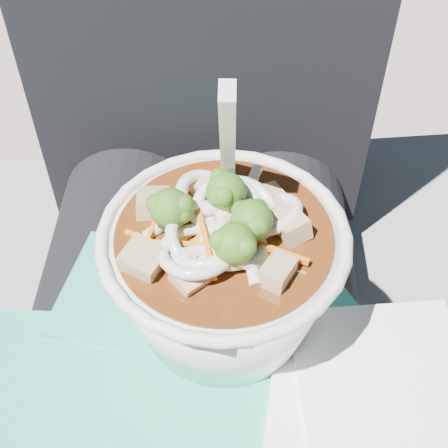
{
  "coord_description": "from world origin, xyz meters",
  "views": [
    {
      "loc": [
        0.03,
        -0.26,
        1.04
      ],
      "look_at": [
        0.03,
        0.02,
        0.73
      ],
      "focal_mm": 50.0,
      "sensor_mm": 36.0,
      "label": 1
    }
  ],
  "objects_px": {
    "lap": "(192,387)",
    "udon_bowl": "(224,265)",
    "plastic_bag": "(171,363)",
    "stone_ledge": "(207,393)",
    "person_body": "(197,286)"
  },
  "relations": [
    {
      "from": "lap",
      "to": "plastic_bag",
      "type": "bearing_deg",
      "value": -116.93
    },
    {
      "from": "stone_ledge",
      "to": "udon_bowl",
      "type": "bearing_deg",
      "value": -78.38
    },
    {
      "from": "lap",
      "to": "plastic_bag",
      "type": "xyz_separation_m",
      "value": [
        -0.01,
        -0.02,
        0.08
      ]
    },
    {
      "from": "stone_ledge",
      "to": "udon_bowl",
      "type": "height_order",
      "value": "udon_bowl"
    },
    {
      "from": "udon_bowl",
      "to": "plastic_bag",
      "type": "bearing_deg",
      "value": -133.83
    },
    {
      "from": "plastic_bag",
      "to": "udon_bowl",
      "type": "bearing_deg",
      "value": 46.17
    },
    {
      "from": "plastic_bag",
      "to": "stone_ledge",
      "type": "bearing_deg",
      "value": 86.16
    },
    {
      "from": "lap",
      "to": "person_body",
      "type": "bearing_deg",
      "value": 90.0
    },
    {
      "from": "stone_ledge",
      "to": "person_body",
      "type": "distance_m",
      "value": 0.33
    },
    {
      "from": "lap",
      "to": "udon_bowl",
      "type": "relative_size",
      "value": 2.26
    },
    {
      "from": "person_body",
      "to": "plastic_bag",
      "type": "distance_m",
      "value": 0.13
    },
    {
      "from": "stone_ledge",
      "to": "person_body",
      "type": "xyz_separation_m",
      "value": [
        0.0,
        -0.06,
        0.33
      ]
    },
    {
      "from": "stone_ledge",
      "to": "plastic_bag",
      "type": "xyz_separation_m",
      "value": [
        -0.01,
        -0.17,
        0.39
      ]
    },
    {
      "from": "udon_bowl",
      "to": "lap",
      "type": "bearing_deg",
      "value": -147.12
    },
    {
      "from": "lap",
      "to": "person_body",
      "type": "xyz_separation_m",
      "value": [
        0.0,
        0.09,
        0.02
      ]
    }
  ]
}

